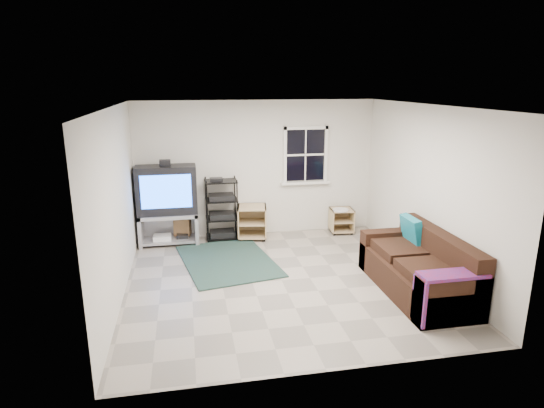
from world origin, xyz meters
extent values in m
plane|color=gray|center=(0.00, 0.00, 0.00)|extent=(4.60, 4.60, 0.00)
plane|color=white|center=(0.00, 0.00, 2.60)|extent=(4.60, 4.60, 0.00)
plane|color=beige|center=(0.00, 2.30, 1.30)|extent=(4.60, 0.00, 4.60)
plane|color=beige|center=(0.00, -2.30, 1.30)|extent=(4.60, 0.00, 4.60)
plane|color=beige|center=(-2.30, 0.00, 1.30)|extent=(0.00, 4.60, 4.60)
plane|color=beige|center=(2.30, 0.00, 1.30)|extent=(0.00, 4.60, 4.60)
cube|color=black|center=(0.95, 2.28, 1.55)|extent=(0.80, 0.01, 1.02)
cube|color=silver|center=(0.95, 2.26, 2.07)|extent=(0.88, 0.06, 0.06)
cube|color=silver|center=(0.95, 2.25, 1.00)|extent=(0.98, 0.14, 0.05)
cube|color=silver|center=(0.54, 2.26, 1.55)|extent=(0.06, 0.06, 1.10)
cube|color=silver|center=(1.36, 2.26, 1.55)|extent=(0.06, 0.06, 1.10)
cube|color=silver|center=(0.95, 2.27, 1.55)|extent=(0.78, 0.04, 0.04)
cube|color=#9F9EA6|center=(-1.71, 2.00, 0.56)|extent=(1.07, 0.54, 0.06)
cube|color=#9F9EA6|center=(-2.22, 2.00, 0.30)|extent=(0.06, 0.54, 0.59)
cube|color=#9F9EA6|center=(-1.21, 2.00, 0.30)|extent=(0.06, 0.54, 0.59)
cube|color=#9F9EA6|center=(-1.71, 2.00, 0.08)|extent=(0.94, 0.49, 0.04)
cube|color=#9F9EA6|center=(-1.71, 2.25, 0.30)|extent=(1.07, 0.04, 0.59)
cube|color=silver|center=(-1.84, 1.96, 0.14)|extent=(0.32, 0.26, 0.09)
cube|color=black|center=(-1.48, 2.00, 0.13)|extent=(0.21, 0.19, 0.06)
cube|color=black|center=(-1.71, 2.00, 1.03)|extent=(1.07, 0.45, 0.88)
cube|color=#1E5FFC|center=(-1.71, 1.77, 1.05)|extent=(0.88, 0.01, 0.60)
cube|color=black|center=(-1.71, 2.00, 1.52)|extent=(0.19, 0.14, 0.11)
cylinder|color=black|center=(-1.00, 1.87, 0.59)|extent=(0.02, 0.02, 1.19)
cylinder|color=black|center=(-0.45, 1.87, 0.59)|extent=(0.02, 0.02, 1.19)
cylinder|color=black|center=(-1.00, 2.26, 0.59)|extent=(0.02, 0.02, 1.19)
cylinder|color=black|center=(-0.45, 2.26, 0.59)|extent=(0.02, 0.02, 1.19)
cube|color=black|center=(-0.72, 2.06, 0.05)|extent=(0.59, 0.43, 0.02)
cube|color=black|center=(-0.72, 2.06, 0.11)|extent=(0.47, 0.35, 0.10)
cube|color=black|center=(-0.72, 2.06, 0.41)|extent=(0.59, 0.43, 0.02)
cube|color=black|center=(-0.72, 2.06, 0.47)|extent=(0.47, 0.35, 0.10)
cube|color=black|center=(-0.72, 2.06, 0.78)|extent=(0.59, 0.43, 0.02)
cube|color=black|center=(-0.72, 2.06, 0.83)|extent=(0.47, 0.35, 0.10)
cube|color=black|center=(-0.72, 2.06, 1.14)|extent=(0.59, 0.43, 0.02)
cube|color=tan|center=(-0.15, 2.01, 0.62)|extent=(0.61, 0.61, 0.02)
cube|color=tan|center=(-0.15, 2.01, 0.07)|extent=(0.61, 0.61, 0.02)
cube|color=tan|center=(-0.40, 2.05, 0.34)|extent=(0.10, 0.53, 0.58)
cube|color=tan|center=(0.10, 1.97, 0.34)|extent=(0.10, 0.53, 0.58)
cube|color=tan|center=(-0.11, 2.27, 0.34)|extent=(0.49, 0.10, 0.58)
cube|color=tan|center=(-0.15, 2.01, 0.32)|extent=(0.56, 0.58, 0.02)
cylinder|color=black|center=(-0.40, 1.83, 0.03)|extent=(0.05, 0.05, 0.05)
cylinder|color=black|center=(0.09, 2.19, 0.03)|extent=(0.05, 0.05, 0.05)
cube|color=tan|center=(1.65, 2.01, 0.47)|extent=(0.48, 0.48, 0.02)
cube|color=tan|center=(1.65, 2.01, 0.06)|extent=(0.48, 0.48, 0.02)
cube|color=tan|center=(1.44, 2.03, 0.27)|extent=(0.06, 0.44, 0.44)
cube|color=tan|center=(1.86, 1.99, 0.27)|extent=(0.06, 0.44, 0.44)
cube|color=tan|center=(1.67, 2.22, 0.27)|extent=(0.40, 0.06, 0.44)
cube|color=tan|center=(1.65, 2.01, 0.25)|extent=(0.44, 0.45, 0.02)
cylinder|color=black|center=(1.46, 1.86, 0.02)|extent=(0.05, 0.05, 0.05)
cylinder|color=black|center=(1.84, 2.17, 0.02)|extent=(0.05, 0.05, 0.05)
cylinder|color=silver|center=(1.59, 1.93, 0.50)|extent=(0.31, 0.31, 0.02)
cube|color=black|center=(1.81, -0.73, 0.21)|extent=(0.92, 2.04, 0.43)
cube|color=black|center=(2.15, -0.73, 0.65)|extent=(0.25, 2.04, 0.44)
cube|color=black|center=(1.81, 0.17, 0.32)|extent=(0.92, 0.25, 0.63)
cube|color=black|center=(1.81, -1.63, 0.32)|extent=(0.92, 0.25, 0.63)
cube|color=black|center=(1.73, -1.14, 0.50)|extent=(0.61, 0.74, 0.13)
cube|color=black|center=(1.73, -0.32, 0.50)|extent=(0.61, 0.74, 0.13)
cube|color=teal|center=(1.99, -0.17, 0.74)|extent=(0.20, 0.49, 0.43)
cube|color=navy|center=(1.79, -1.63, 0.65)|extent=(0.85, 0.31, 0.04)
cube|color=navy|center=(1.37, -1.63, 0.34)|extent=(0.04, 0.31, 0.59)
cube|color=black|center=(-0.73, 0.91, 0.01)|extent=(1.74, 2.16, 0.02)
cube|color=#986944|center=(-1.47, 2.15, 0.21)|extent=(0.34, 0.26, 0.43)
camera|label=1|loc=(-1.34, -6.23, 2.92)|focal=30.00mm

